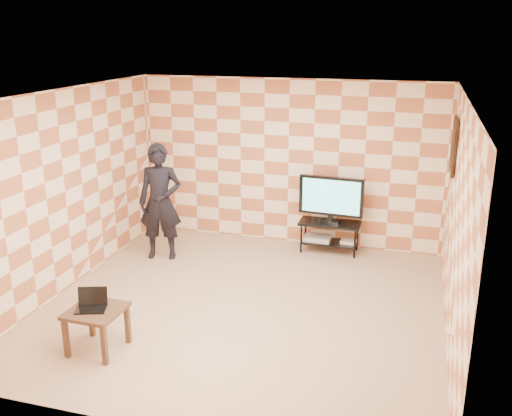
# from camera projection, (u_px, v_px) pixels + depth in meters

# --- Properties ---
(floor) EXTENTS (5.00, 5.00, 0.00)m
(floor) POSITION_uv_depth(u_px,v_px,m) (243.00, 306.00, 7.40)
(floor) COLOR tan
(floor) RESTS_ON ground
(wall_back) EXTENTS (5.00, 0.02, 2.70)m
(wall_back) POSITION_uv_depth(u_px,v_px,m) (288.00, 163.00, 9.28)
(wall_back) COLOR #FDE5C3
(wall_back) RESTS_ON ground
(wall_front) EXTENTS (5.00, 0.02, 2.70)m
(wall_front) POSITION_uv_depth(u_px,v_px,m) (152.00, 293.00, 4.70)
(wall_front) COLOR #FDE5C3
(wall_front) RESTS_ON ground
(wall_left) EXTENTS (0.02, 5.00, 2.70)m
(wall_left) POSITION_uv_depth(u_px,v_px,m) (65.00, 191.00, 7.66)
(wall_left) COLOR #FDE5C3
(wall_left) RESTS_ON ground
(wall_right) EXTENTS (0.02, 5.00, 2.70)m
(wall_right) POSITION_uv_depth(u_px,v_px,m) (457.00, 225.00, 6.33)
(wall_right) COLOR #FDE5C3
(wall_right) RESTS_ON ground
(ceiling) EXTENTS (5.00, 5.00, 0.02)m
(ceiling) POSITION_uv_depth(u_px,v_px,m) (242.00, 95.00, 6.59)
(ceiling) COLOR white
(ceiling) RESTS_ON wall_back
(wall_art) EXTENTS (0.04, 0.72, 0.72)m
(wall_art) POSITION_uv_depth(u_px,v_px,m) (454.00, 146.00, 7.57)
(wall_art) COLOR black
(wall_art) RESTS_ON wall_right
(tv_stand) EXTENTS (0.97, 0.44, 0.50)m
(tv_stand) POSITION_uv_depth(u_px,v_px,m) (330.00, 230.00, 9.09)
(tv_stand) COLOR black
(tv_stand) RESTS_ON floor
(tv) EXTENTS (1.02, 0.21, 0.74)m
(tv) POSITION_uv_depth(u_px,v_px,m) (331.00, 197.00, 8.93)
(tv) COLOR black
(tv) RESTS_ON tv_stand
(dvd_player) EXTENTS (0.42, 0.30, 0.07)m
(dvd_player) POSITION_uv_depth(u_px,v_px,m) (317.00, 238.00, 9.19)
(dvd_player) COLOR silver
(dvd_player) RESTS_ON tv_stand
(game_console) EXTENTS (0.25, 0.18, 0.05)m
(game_console) POSITION_uv_depth(u_px,v_px,m) (348.00, 242.00, 9.06)
(game_console) COLOR silver
(game_console) RESTS_ON tv_stand
(side_table) EXTENTS (0.59, 0.59, 0.50)m
(side_table) POSITION_uv_depth(u_px,v_px,m) (96.00, 316.00, 6.27)
(side_table) COLOR #362218
(side_table) RESTS_ON floor
(laptop) EXTENTS (0.39, 0.34, 0.22)m
(laptop) POSITION_uv_depth(u_px,v_px,m) (92.00, 304.00, 6.26)
(laptop) COLOR black
(laptop) RESTS_ON side_table
(person) EXTENTS (0.74, 0.57, 1.80)m
(person) POSITION_uv_depth(u_px,v_px,m) (160.00, 202.00, 8.72)
(person) COLOR black
(person) RESTS_ON floor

